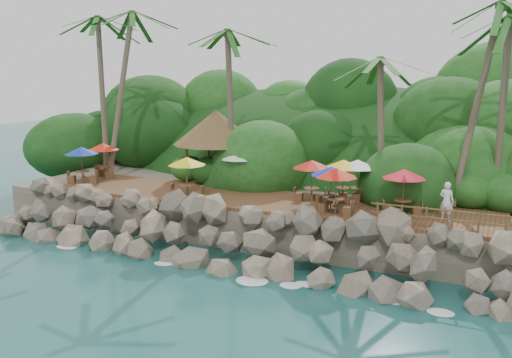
% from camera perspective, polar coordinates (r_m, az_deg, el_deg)
% --- Properties ---
extents(ground, '(140.00, 140.00, 0.00)m').
position_cam_1_polar(ground, '(26.46, -5.52, -9.54)').
color(ground, '#19514F').
rests_on(ground, ground).
extents(land_base, '(32.00, 25.20, 2.10)m').
position_cam_1_polar(land_base, '(40.26, 5.97, -0.79)').
color(land_base, gray).
rests_on(land_base, ground).
extents(jungle_hill, '(44.80, 28.00, 15.40)m').
position_cam_1_polar(jungle_hill, '(47.49, 8.87, -0.33)').
color(jungle_hill, '#143811').
rests_on(jungle_hill, ground).
extents(seawall, '(29.00, 4.00, 2.30)m').
position_cam_1_polar(seawall, '(27.74, -3.48, -6.02)').
color(seawall, gray).
rests_on(seawall, ground).
extents(terrace, '(26.00, 5.00, 0.20)m').
position_cam_1_polar(terrace, '(30.92, 0.00, -2.18)').
color(terrace, brown).
rests_on(terrace, land_base).
extents(jungle_foliage, '(44.00, 16.00, 12.00)m').
position_cam_1_polar(jungle_foliage, '(39.56, 5.47, -2.55)').
color(jungle_foliage, '#143811').
rests_on(jungle_foliage, ground).
extents(foam_line, '(25.20, 0.80, 0.06)m').
position_cam_1_polar(foam_line, '(26.69, -5.19, -9.28)').
color(foam_line, white).
rests_on(foam_line, ground).
extents(palms, '(31.07, 6.95, 12.13)m').
position_cam_1_polar(palms, '(32.74, 2.85, 15.85)').
color(palms, brown).
rests_on(palms, ground).
extents(palapa, '(5.54, 5.54, 4.60)m').
position_cam_1_polar(palapa, '(35.38, -4.14, 5.37)').
color(palapa, brown).
rests_on(palapa, ground).
extents(dining_clusters, '(22.08, 5.28, 2.32)m').
position_cam_1_polar(dining_clusters, '(30.52, 0.40, 1.53)').
color(dining_clusters, brown).
rests_on(dining_clusters, terrace).
extents(railing, '(8.30, 0.10, 1.00)m').
position_cam_1_polar(railing, '(25.83, 20.86, -3.99)').
color(railing, brown).
rests_on(railing, terrace).
extents(waiter, '(0.78, 0.61, 1.89)m').
position_cam_1_polar(waiter, '(27.63, 19.14, -2.19)').
color(waiter, white).
rests_on(waiter, terrace).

